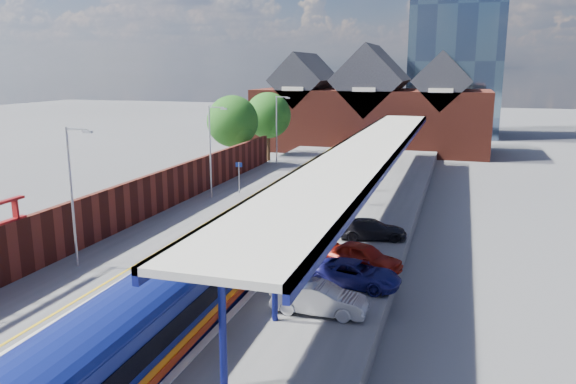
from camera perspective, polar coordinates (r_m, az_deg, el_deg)
name	(u,v)px	position (r m, az deg, el deg)	size (l,w,h in m)	color
ground	(319,194)	(49.08, 3.13, -0.18)	(240.00, 240.00, 0.00)	#5B5B5E
ballast_bed	(284,223)	(39.73, -0.39, -3.16)	(6.00, 76.00, 0.06)	#473D33
rails	(284,222)	(39.71, -0.40, -3.03)	(4.51, 76.00, 0.14)	slate
left_platform	(213,211)	(41.55, -7.65, -1.90)	(5.00, 76.00, 1.00)	#565659
right_platform	(369,223)	(38.29, 8.21, -3.16)	(6.00, 76.00, 1.00)	#565659
coping_left	(242,206)	(40.51, -4.65, -1.44)	(0.30, 76.00, 0.05)	silver
coping_right	(328,213)	(38.67, 4.06, -2.10)	(0.30, 76.00, 0.05)	silver
yellow_line	(235,206)	(40.74, -5.43, -1.40)	(0.14, 76.00, 0.01)	yellow
train	(322,182)	(43.48, 3.44, 1.03)	(3.10, 65.95, 3.45)	navy
canopy	(368,149)	(39.29, 8.13, 4.32)	(4.50, 52.00, 4.48)	#0F1458
lamp_post_b	(73,188)	(29.31, -20.96, 0.34)	(1.48, 0.18, 7.00)	#A5A8AA
lamp_post_c	(212,146)	(42.83, -7.76, 4.66)	(1.48, 0.18, 7.00)	#A5A8AA
lamp_post_d	(278,126)	(57.63, -1.04, 6.76)	(1.48, 0.18, 7.00)	#A5A8AA
platform_sign	(239,172)	(44.47, -5.00, 2.00)	(0.55, 0.08, 2.50)	#A5A8AA
brick_wall	(131,202)	(36.82, -15.63, -1.00)	(0.35, 50.00, 3.86)	#5F2319
station_building	(371,109)	(75.55, 8.42, 8.33)	(30.00, 12.12, 13.78)	#5F2319
glass_tower	(459,7)	(96.95, 16.98, 17.57)	(14.20, 14.20, 40.30)	#445774
tree_near	(234,123)	(57.03, -5.54, 7.00)	(5.20, 5.20, 8.10)	#382314
tree_far	(269,117)	(64.12, -1.94, 7.66)	(5.20, 5.20, 8.10)	#382314
parked_car_red	(363,257)	(27.98, 7.58, -6.53)	(1.60, 3.99, 1.36)	maroon
parked_car_silver	(320,298)	(23.10, 3.22, -10.75)	(1.35, 3.87, 1.27)	#B1B1B6
parked_car_dark	(372,229)	(33.05, 8.51, -3.75)	(1.63, 4.02, 1.17)	black
parked_car_blue	(356,274)	(26.02, 6.91, -8.23)	(1.91, 4.15, 1.15)	navy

